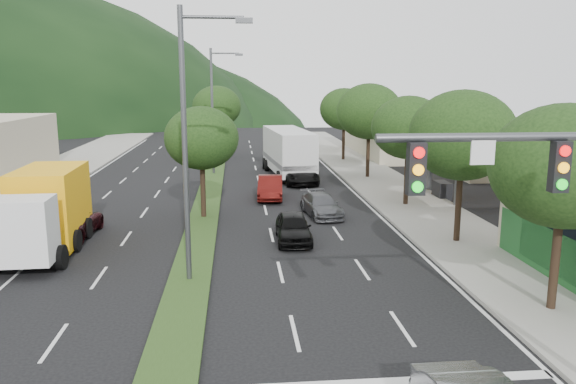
{
  "coord_description": "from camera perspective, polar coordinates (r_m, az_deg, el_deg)",
  "views": [
    {
      "loc": [
        1.85,
        -12.38,
        7.39
      ],
      "look_at": [
        4.34,
        14.45,
        2.1
      ],
      "focal_mm": 35.0,
      "sensor_mm": 36.0,
      "label": 1
    }
  ],
  "objects": [
    {
      "name": "car_queue_a",
      "position": [
        26.42,
        0.54,
        -3.61
      ],
      "size": [
        1.69,
        4.01,
        1.35
      ],
      "primitive_type": "imported",
      "rotation": [
        0.0,
        0.0,
        -0.02
      ],
      "color": "black",
      "rests_on": "ground"
    },
    {
      "name": "tree_r_b",
      "position": [
        26.52,
        17.31,
        5.51
      ],
      "size": [
        4.8,
        4.8,
        6.94
      ],
      "color": "black",
      "rests_on": "sidewalk_right"
    },
    {
      "name": "tree_r_a",
      "position": [
        19.45,
        26.26,
        2.36
      ],
      "size": [
        4.6,
        4.6,
        6.63
      ],
      "color": "black",
      "rests_on": "sidewalk_right"
    },
    {
      "name": "tree_r_e",
      "position": [
        53.42,
        5.72,
        8.38
      ],
      "size": [
        4.6,
        4.6,
        6.71
      ],
      "color": "black",
      "rests_on": "sidewalk_right"
    },
    {
      "name": "median",
      "position": [
        41.09,
        -7.8,
        0.73
      ],
      "size": [
        1.6,
        56.0,
        0.12
      ],
      "primitive_type": "cube",
      "color": "#263D16",
      "rests_on": "ground"
    },
    {
      "name": "tree_r_d",
      "position": [
        43.64,
        8.24,
        8.1
      ],
      "size": [
        5.0,
        5.0,
        7.17
      ],
      "color": "black",
      "rests_on": "sidewalk_right"
    },
    {
      "name": "bldg_right_far",
      "position": [
        59.28,
        12.11,
        6.23
      ],
      "size": [
        10.0,
        16.0,
        5.2
      ],
      "primitive_type": "cube",
      "color": "#AFAA8B",
      "rests_on": "ground"
    },
    {
      "name": "suv_maroon",
      "position": [
        29.17,
        -21.28,
        -2.99
      ],
      "size": [
        2.52,
        4.93,
        1.33
      ],
      "primitive_type": "imported",
      "rotation": [
        0.0,
        0.0,
        3.08
      ],
      "color": "black",
      "rests_on": "ground"
    },
    {
      "name": "sidewalk_right",
      "position": [
        39.56,
        10.42,
        0.27
      ],
      "size": [
        5.0,
        90.0,
        0.15
      ],
      "primitive_type": "cube",
      "color": "gray",
      "rests_on": "ground"
    },
    {
      "name": "motorhome",
      "position": [
        44.93,
        0.02,
        4.17
      ],
      "size": [
        3.8,
        9.8,
        3.67
      ],
      "rotation": [
        0.0,
        0.0,
        0.09
      ],
      "color": "silver",
      "rests_on": "ground"
    },
    {
      "name": "streetlight_mid",
      "position": [
        45.45,
        -7.46,
        8.74
      ],
      "size": [
        2.6,
        0.25,
        10.0
      ],
      "color": "#47494C",
      "rests_on": "ground"
    },
    {
      "name": "tree_med_near",
      "position": [
        30.58,
        -8.78,
        5.42
      ],
      "size": [
        4.0,
        4.0,
        6.02
      ],
      "color": "black",
      "rests_on": "median"
    },
    {
      "name": "tree_r_c",
      "position": [
        34.04,
        12.14,
        6.41
      ],
      "size": [
        4.4,
        4.4,
        6.48
      ],
      "color": "black",
      "rests_on": "sidewalk_right"
    },
    {
      "name": "streetlight_near",
      "position": [
        20.53,
        -9.92,
        5.89
      ],
      "size": [
        2.6,
        0.25,
        10.0
      ],
      "color": "#47494C",
      "rests_on": "ground"
    },
    {
      "name": "tree_med_far",
      "position": [
        56.46,
        -7.26,
        8.61
      ],
      "size": [
        4.8,
        4.8,
        6.94
      ],
      "color": "black",
      "rests_on": "median"
    },
    {
      "name": "car_queue_b",
      "position": [
        31.52,
        3.39,
        -1.33
      ],
      "size": [
        2.24,
        4.4,
        1.22
      ],
      "primitive_type": "imported",
      "rotation": [
        0.0,
        0.0,
        0.13
      ],
      "color": "#4A4B4F",
      "rests_on": "ground"
    },
    {
      "name": "car_queue_d",
      "position": [
        41.52,
        1.09,
        1.85
      ],
      "size": [
        2.79,
        5.32,
        1.43
      ],
      "primitive_type": "imported",
      "rotation": [
        0.0,
        0.0,
        0.08
      ],
      "color": "black",
      "rests_on": "ground"
    },
    {
      "name": "sidewalk_left",
      "position": [
        40.88,
        -26.5,
        -0.38
      ],
      "size": [
        6.0,
        90.0,
        0.15
      ],
      "primitive_type": "cube",
      "color": "gray",
      "rests_on": "ground"
    },
    {
      "name": "gas_canopy",
      "position": [
        38.52,
        21.29,
        6.27
      ],
      "size": [
        12.2,
        8.2,
        5.25
      ],
      "color": "silver",
      "rests_on": "ground"
    },
    {
      "name": "box_truck",
      "position": [
        26.96,
        -23.4,
        -2.01
      ],
      "size": [
        3.05,
        7.37,
        3.59
      ],
      "rotation": [
        0.0,
        0.0,
        3.17
      ],
      "color": "silver",
      "rests_on": "ground"
    },
    {
      "name": "car_queue_c",
      "position": [
        36.11,
        -1.82,
        0.47
      ],
      "size": [
        1.85,
        4.52,
        1.46
      ],
      "primitive_type": "imported",
      "rotation": [
        0.0,
        0.0,
        -0.07
      ],
      "color": "#52100D",
      "rests_on": "ground"
    }
  ]
}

